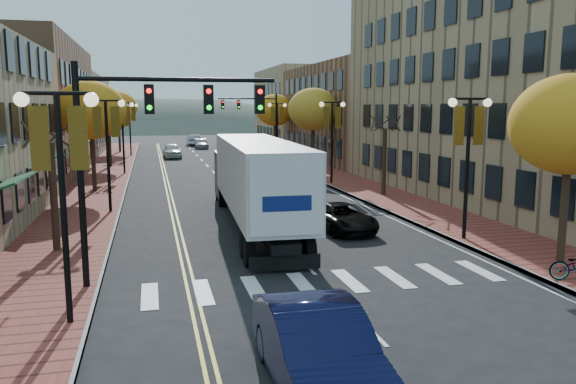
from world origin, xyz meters
TOP-DOWN VIEW (x-y plane):
  - ground at (0.00, 0.00)m, footprint 200.00×200.00m
  - sidewalk_left at (-9.00, 32.50)m, footprint 4.00×85.00m
  - sidewalk_right at (9.00, 32.50)m, footprint 4.00×85.00m
  - building_left_mid at (-17.00, 36.00)m, footprint 12.00×24.00m
  - building_left_far at (-17.00, 61.00)m, footprint 12.00×26.00m
  - building_right_near at (18.50, 16.00)m, footprint 15.00×28.00m
  - building_right_mid at (18.50, 42.00)m, footprint 15.00×24.00m
  - building_right_far at (18.50, 64.00)m, footprint 15.00×20.00m
  - tree_left_a at (-9.00, 8.00)m, footprint 0.28×0.28m
  - tree_left_b at (-9.00, 24.00)m, footprint 4.48×4.48m
  - tree_left_c at (-9.00, 40.00)m, footprint 4.16×4.16m
  - tree_left_d at (-9.00, 58.00)m, footprint 4.61×4.61m
  - tree_right_a at (9.00, 2.00)m, footprint 4.16×4.16m
  - tree_right_b at (9.00, 18.00)m, footprint 0.28×0.28m
  - tree_right_c at (9.00, 34.00)m, footprint 4.48×4.48m
  - tree_right_d at (9.00, 50.00)m, footprint 4.35×4.35m
  - lamp_left_a at (-7.50, 0.00)m, footprint 1.96×0.36m
  - lamp_left_b at (-7.50, 16.00)m, footprint 1.96×0.36m
  - lamp_left_c at (-7.50, 34.00)m, footprint 1.96×0.36m
  - lamp_left_d at (-7.50, 52.00)m, footprint 1.96×0.36m
  - lamp_right_a at (7.50, 6.00)m, footprint 1.96×0.36m
  - lamp_right_b at (7.50, 24.00)m, footprint 1.96×0.36m
  - lamp_right_c at (7.50, 42.00)m, footprint 1.96×0.36m
  - traffic_mast_near at (-5.48, 3.00)m, footprint 6.10×0.35m
  - traffic_mast_far at (5.48, 42.00)m, footprint 6.10×0.34m
  - semi_truck at (-0.60, 11.14)m, footprint 3.42×16.77m
  - navy_sedan at (-2.22, -4.74)m, footprint 1.94×5.32m
  - black_suv at (3.12, 9.25)m, footprint 2.63×4.74m
  - car_far_white at (-2.95, 49.36)m, footprint 2.03×4.84m
  - car_far_silver at (1.55, 63.16)m, footprint 2.02×4.55m
  - car_far_oncoming at (0.86, 69.37)m, footprint 1.82×4.82m

SIDE VIEW (x-z plane):
  - ground at x=0.00m, z-range 0.00..0.00m
  - sidewalk_left at x=-9.00m, z-range 0.00..0.15m
  - sidewalk_right at x=9.00m, z-range 0.00..0.15m
  - black_suv at x=3.12m, z-range 0.00..1.26m
  - car_far_silver at x=1.55m, z-range 0.00..1.30m
  - car_far_oncoming at x=0.86m, z-range 0.00..1.57m
  - car_far_white at x=-2.95m, z-range 0.00..1.64m
  - navy_sedan at x=-2.22m, z-range 0.00..1.74m
  - tree_left_a at x=-9.00m, z-range 0.15..4.35m
  - tree_right_b at x=9.00m, z-range 0.15..4.35m
  - semi_truck at x=-0.60m, z-range 0.35..4.52m
  - lamp_left_a at x=-7.50m, z-range 1.27..7.32m
  - lamp_left_b at x=-7.50m, z-range 1.27..7.32m
  - lamp_left_c at x=-7.50m, z-range 1.27..7.32m
  - lamp_left_d at x=-7.50m, z-range 1.27..7.32m
  - lamp_right_a at x=7.50m, z-range 1.27..7.32m
  - lamp_right_b at x=7.50m, z-range 1.27..7.32m
  - lamp_right_c at x=7.50m, z-range 1.27..7.32m
  - building_left_far at x=-17.00m, z-range 0.00..9.50m
  - traffic_mast_near at x=-5.48m, z-range 1.42..8.42m
  - traffic_mast_far at x=5.48m, z-range 1.42..8.42m
  - building_right_mid at x=18.50m, z-range 0.00..10.00m
  - tree_left_c at x=-9.00m, z-range 1.71..8.40m
  - tree_right_a at x=9.00m, z-range 1.71..8.40m
  - tree_right_d at x=9.00m, z-range 1.79..8.79m
  - tree_left_b at x=-9.00m, z-range 1.84..9.05m
  - tree_right_c at x=9.00m, z-range 1.84..9.05m
  - building_left_mid at x=-17.00m, z-range 0.00..11.00m
  - building_right_far at x=18.50m, z-range 0.00..11.00m
  - tree_left_d at x=-9.00m, z-range 1.89..9.31m
  - building_right_near at x=18.50m, z-range 0.00..15.00m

